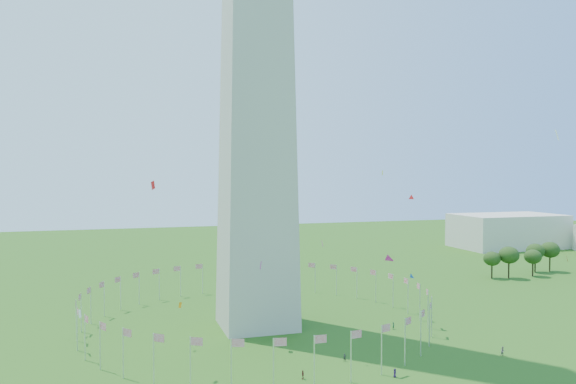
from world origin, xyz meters
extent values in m
cylinder|color=silver|center=(40.00, 50.00, 4.50)|extent=(0.24, 0.24, 9.00)
cylinder|color=silver|center=(39.39, 56.95, 4.50)|extent=(0.24, 0.24, 9.00)
cylinder|color=silver|center=(37.59, 63.68, 4.50)|extent=(0.24, 0.24, 9.00)
cylinder|color=silver|center=(34.64, 70.00, 4.50)|extent=(0.24, 0.24, 9.00)
cylinder|color=silver|center=(30.64, 75.71, 4.50)|extent=(0.24, 0.24, 9.00)
cylinder|color=silver|center=(25.71, 80.64, 4.50)|extent=(0.24, 0.24, 9.00)
cylinder|color=silver|center=(20.00, 84.64, 4.50)|extent=(0.24, 0.24, 9.00)
cylinder|color=silver|center=(13.68, 87.59, 4.50)|extent=(0.24, 0.24, 9.00)
cylinder|color=silver|center=(6.95, 89.39, 4.50)|extent=(0.24, 0.24, 9.00)
cylinder|color=silver|center=(0.00, 90.00, 4.50)|extent=(0.24, 0.24, 9.00)
cylinder|color=silver|center=(-6.95, 89.39, 4.50)|extent=(0.24, 0.24, 9.00)
cylinder|color=silver|center=(-13.68, 87.59, 4.50)|extent=(0.24, 0.24, 9.00)
cylinder|color=silver|center=(-20.00, 84.64, 4.50)|extent=(0.24, 0.24, 9.00)
cylinder|color=silver|center=(-25.71, 80.64, 4.50)|extent=(0.24, 0.24, 9.00)
cylinder|color=silver|center=(-30.64, 75.71, 4.50)|extent=(0.24, 0.24, 9.00)
cylinder|color=silver|center=(-34.64, 70.00, 4.50)|extent=(0.24, 0.24, 9.00)
cylinder|color=silver|center=(-37.59, 63.68, 4.50)|extent=(0.24, 0.24, 9.00)
cylinder|color=silver|center=(-39.39, 56.95, 4.50)|extent=(0.24, 0.24, 9.00)
cylinder|color=silver|center=(-40.00, 50.00, 4.50)|extent=(0.24, 0.24, 9.00)
cylinder|color=silver|center=(-39.39, 43.05, 4.50)|extent=(0.24, 0.24, 9.00)
cylinder|color=silver|center=(-37.59, 36.32, 4.50)|extent=(0.24, 0.24, 9.00)
cylinder|color=silver|center=(-34.64, 30.00, 4.50)|extent=(0.24, 0.24, 9.00)
cylinder|color=silver|center=(-30.64, 24.29, 4.50)|extent=(0.24, 0.24, 9.00)
cylinder|color=silver|center=(-25.71, 19.36, 4.50)|extent=(0.24, 0.24, 9.00)
cylinder|color=silver|center=(-20.00, 15.36, 4.50)|extent=(0.24, 0.24, 9.00)
cylinder|color=silver|center=(-13.68, 12.41, 4.50)|extent=(0.24, 0.24, 9.00)
cylinder|color=silver|center=(-6.95, 10.61, 4.50)|extent=(0.24, 0.24, 9.00)
cylinder|color=silver|center=(0.00, 10.00, 4.50)|extent=(0.24, 0.24, 9.00)
cylinder|color=silver|center=(6.95, 10.61, 4.50)|extent=(0.24, 0.24, 9.00)
cylinder|color=silver|center=(13.68, 12.41, 4.50)|extent=(0.24, 0.24, 9.00)
cylinder|color=silver|center=(20.00, 15.36, 4.50)|extent=(0.24, 0.24, 9.00)
cylinder|color=silver|center=(25.71, 19.36, 4.50)|extent=(0.24, 0.24, 9.00)
cylinder|color=silver|center=(30.64, 24.29, 4.50)|extent=(0.24, 0.24, 9.00)
cylinder|color=silver|center=(34.64, 30.00, 4.50)|extent=(0.24, 0.24, 9.00)
cylinder|color=silver|center=(37.59, 36.32, 4.50)|extent=(0.24, 0.24, 9.00)
cylinder|color=silver|center=(39.39, 43.05, 4.50)|extent=(0.24, 0.24, 9.00)
cube|color=beige|center=(150.00, 150.00, 8.00)|extent=(50.00, 30.00, 16.00)
imported|color=#262626|center=(10.17, 20.98, 0.76)|extent=(0.66, 0.60, 1.52)
imported|color=maroon|center=(-0.47, 14.64, 0.79)|extent=(0.60, 0.94, 1.59)
imported|color=gray|center=(41.32, 14.64, 0.96)|extent=(1.04, 0.87, 1.92)
imported|color=#351849|center=(15.42, 10.68, 0.76)|extent=(0.90, 0.82, 1.52)
imported|color=#183D28|center=(29.54, 38.00, 0.85)|extent=(0.64, 0.74, 1.70)
plane|color=#CC2699|center=(23.38, 28.59, 18.15)|extent=(1.82, 2.61, 2.21)
plane|color=white|center=(36.48, -3.87, 42.38)|extent=(1.32, 2.08, 2.16)
plane|color=red|center=(-24.99, 28.79, 33.97)|extent=(0.71, 1.75, 1.88)
plane|color=blue|center=(-48.08, 59.36, 22.81)|extent=(0.73, 1.30, 1.33)
plane|color=orange|center=(-19.12, 38.59, 8.96)|extent=(1.23, 0.62, 1.38)
plane|color=#CC2699|center=(7.01, 24.91, 22.38)|extent=(1.45, 0.94, 1.66)
plane|color=yellow|center=(30.26, 45.51, 36.22)|extent=(0.96, 1.05, 1.41)
plane|color=blue|center=(32.68, 35.33, 12.67)|extent=(0.90, 1.35, 1.30)
plane|color=#CC2699|center=(-2.89, 34.94, 16.97)|extent=(1.41, 1.36, 1.80)
plane|color=white|center=(-39.49, 53.75, 5.00)|extent=(0.68, 1.80, 1.89)
plane|color=red|center=(36.13, 41.86, 30.31)|extent=(1.14, 0.86, 1.22)
plane|color=blue|center=(54.66, 12.59, 19.20)|extent=(1.66, 1.96, 2.11)
ellipsoid|color=#2B4D19|center=(91.57, 84.53, 4.52)|extent=(5.79, 5.79, 9.04)
ellipsoid|color=#2B4D19|center=(97.05, 82.75, 5.37)|extent=(6.87, 6.87, 10.73)
ellipsoid|color=#2B4D19|center=(107.64, 83.47, 4.60)|extent=(5.89, 5.89, 9.21)
ellipsoid|color=#2B4D19|center=(114.14, 89.81, 5.12)|extent=(6.56, 6.56, 10.25)
ellipsoid|color=#2B4D19|center=(120.30, 89.41, 5.36)|extent=(6.87, 6.87, 10.73)
camera|label=1|loc=(-31.62, -77.65, 36.34)|focal=35.00mm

